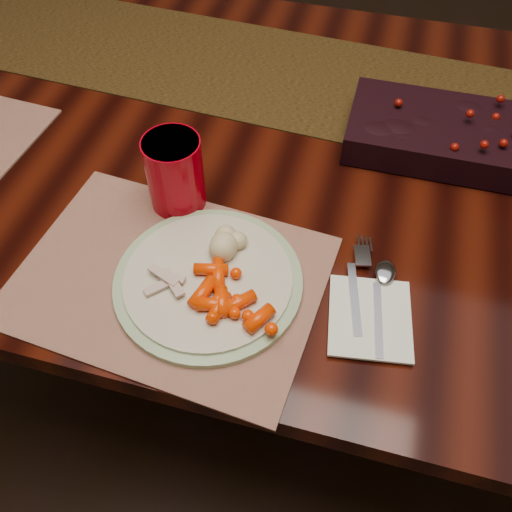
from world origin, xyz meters
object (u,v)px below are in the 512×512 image
(placemat_main, at_px, (169,279))
(dinner_plate, at_px, (208,280))
(dining_table, at_px, (284,270))
(centerpiece, at_px, (454,132))
(turkey_shreds, at_px, (172,279))
(napkin, at_px, (370,318))
(mashed_potatoes, at_px, (223,236))
(red_cup, at_px, (175,173))
(baby_carrots, at_px, (238,288))

(placemat_main, bearing_deg, dinner_plate, 11.23)
(dining_table, relative_size, centerpiece, 5.05)
(turkey_shreds, height_order, napkin, turkey_shreds)
(placemat_main, xyz_separation_m, turkey_shreds, (0.01, -0.01, 0.02))
(dinner_plate, xyz_separation_m, mashed_potatoes, (0.00, 0.06, 0.03))
(placemat_main, xyz_separation_m, mashed_potatoes, (0.06, 0.07, 0.04))
(napkin, bearing_deg, placemat_main, 173.16)
(dinner_plate, bearing_deg, red_cup, 124.12)
(centerpiece, bearing_deg, red_cup, -149.17)
(napkin, distance_m, red_cup, 0.36)
(placemat_main, height_order, mashed_potatoes, mashed_potatoes)
(centerpiece, height_order, baby_carrots, centerpiece)
(centerpiece, height_order, placemat_main, centerpiece)
(red_cup, bearing_deg, placemat_main, -75.26)
(mashed_potatoes, bearing_deg, red_cup, 141.43)
(baby_carrots, xyz_separation_m, mashed_potatoes, (-0.04, 0.08, 0.01))
(dinner_plate, relative_size, turkey_shreds, 4.07)
(placemat_main, height_order, red_cup, red_cup)
(dinner_plate, height_order, mashed_potatoes, mashed_potatoes)
(baby_carrots, bearing_deg, dinner_plate, 164.71)
(red_cup, bearing_deg, centerpiece, 30.83)
(dinner_plate, bearing_deg, placemat_main, -173.73)
(mashed_potatoes, bearing_deg, dinner_plate, -94.38)
(dinner_plate, distance_m, red_cup, 0.18)
(centerpiece, height_order, napkin, centerpiece)
(centerpiece, bearing_deg, placemat_main, -133.35)
(red_cup, bearing_deg, turkey_shreds, -72.64)
(red_cup, bearing_deg, napkin, -23.26)
(baby_carrots, xyz_separation_m, turkey_shreds, (-0.09, -0.01, -0.00))
(dining_table, height_order, centerpiece, centerpiece)
(mashed_potatoes, xyz_separation_m, turkey_shreds, (-0.05, -0.08, -0.01))
(baby_carrots, distance_m, turkey_shreds, 0.10)
(dining_table, bearing_deg, turkey_shreds, -105.37)
(placemat_main, bearing_deg, red_cup, 109.69)
(dining_table, relative_size, mashed_potatoes, 24.52)
(napkin, bearing_deg, dining_table, 110.53)
(dining_table, relative_size, baby_carrots, 15.70)
(placemat_main, height_order, dinner_plate, dinner_plate)
(centerpiece, relative_size, placemat_main, 0.82)
(dining_table, distance_m, turkey_shreds, 0.54)
(dining_table, xyz_separation_m, baby_carrots, (-0.00, -0.34, 0.40))
(baby_carrots, bearing_deg, napkin, 4.82)
(dining_table, height_order, placemat_main, placemat_main)
(placemat_main, bearing_deg, mashed_potatoes, 52.57)
(placemat_main, relative_size, mashed_potatoes, 5.90)
(baby_carrots, distance_m, red_cup, 0.22)
(placemat_main, bearing_deg, baby_carrots, 1.19)
(turkey_shreds, bearing_deg, placemat_main, 129.74)
(red_cup, bearing_deg, baby_carrots, -47.03)
(dinner_plate, distance_m, baby_carrots, 0.05)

